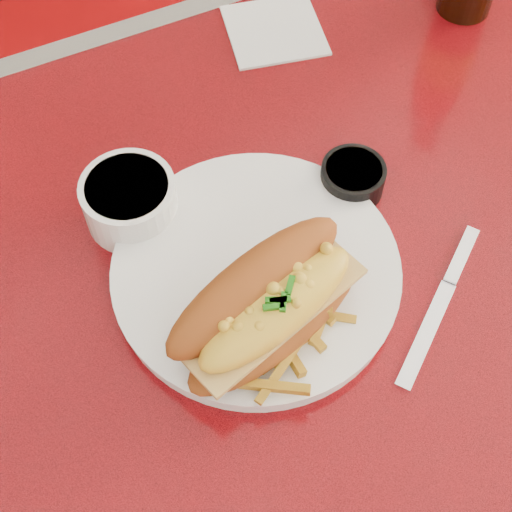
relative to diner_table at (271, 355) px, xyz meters
name	(u,v)px	position (x,y,z in m)	size (l,w,h in m)	color
ground	(265,485)	(0.00, 0.00, -0.61)	(8.00, 8.00, 0.00)	beige
diner_table	(271,355)	(0.00, 0.00, 0.00)	(1.23, 0.83, 0.77)	red
booth_bench_far	(94,92)	(0.00, 0.81, -0.32)	(1.20, 0.51, 0.90)	maroon
dinner_plate	(256,272)	(-0.01, 0.02, 0.17)	(0.31, 0.31, 0.02)	white
mac_hoagie	(268,304)	(-0.03, -0.04, 0.22)	(0.21, 0.14, 0.09)	#994918
fries_pile	(269,325)	(-0.03, -0.05, 0.19)	(0.11, 0.10, 0.03)	gold
fork	(255,321)	(-0.04, -0.03, 0.18)	(0.07, 0.14, 0.00)	silver
gravy_ramekin	(130,200)	(-0.09, 0.14, 0.19)	(0.10, 0.10, 0.05)	white
sauce_cup_right	(352,178)	(0.12, 0.07, 0.18)	(0.09, 0.09, 0.03)	black
knife	(446,290)	(0.14, -0.07, 0.16)	(0.16, 0.12, 0.01)	silver
paper_napkin	(274,30)	(0.16, 0.32, 0.16)	(0.11, 0.11, 0.00)	white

